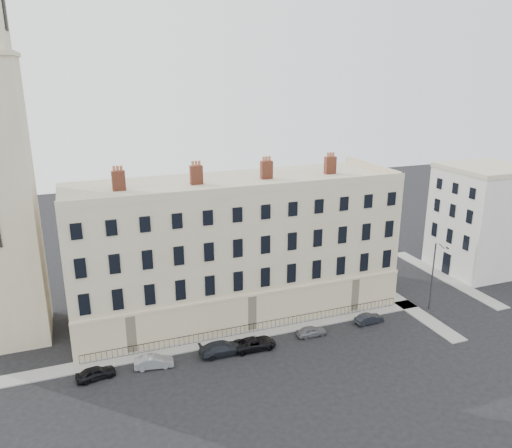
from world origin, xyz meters
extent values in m
plane|color=black|center=(0.00, 0.00, 0.00)|extent=(160.00, 160.00, 0.00)
cube|color=#C0AD8F|center=(-6.00, 12.00, 7.50)|extent=(36.00, 12.00, 15.00)
cube|color=#C1B390|center=(-6.00, 5.92, 2.00)|extent=(36.10, 0.18, 4.00)
cube|color=#C1B390|center=(12.08, 12.00, 2.00)|extent=(0.18, 12.10, 4.00)
cube|color=#C0AD8F|center=(-6.00, 6.15, 15.40)|extent=(36.00, 0.35, 0.80)
cube|color=#C0AD8F|center=(11.85, 12.00, 15.40)|extent=(0.35, 12.00, 0.80)
cube|color=brown|center=(-18.00, 12.00, 16.00)|extent=(1.30, 0.70, 2.00)
cube|color=brown|center=(-10.00, 12.00, 16.00)|extent=(1.30, 0.70, 2.00)
cube|color=brown|center=(-2.00, 12.00, 16.00)|extent=(1.30, 0.70, 2.00)
cube|color=brown|center=(6.00, 12.00, 16.00)|extent=(1.30, 0.70, 2.00)
cube|color=silver|center=(29.00, 11.00, 7.00)|extent=(10.00, 10.00, 14.00)
cube|color=gray|center=(-10.00, 5.00, 0.06)|extent=(48.00, 2.00, 0.12)
cube|color=gray|center=(13.00, 8.00, 0.06)|extent=(2.00, 24.00, 0.12)
cube|color=gray|center=(23.00, 10.00, 0.06)|extent=(2.00, 20.00, 0.12)
cube|color=black|center=(-6.00, 5.40, 1.02)|extent=(35.00, 0.04, 0.04)
cube|color=black|center=(-6.00, 5.40, 0.12)|extent=(35.00, 0.04, 0.04)
imported|color=black|center=(-22.19, 2.67, 0.59)|extent=(3.66, 1.93, 1.19)
imported|color=gray|center=(-17.00, 2.63, 0.59)|extent=(3.74, 1.77, 1.18)
imported|color=black|center=(-10.34, 2.50, 0.67)|extent=(4.62, 1.89, 1.34)
imported|color=black|center=(-7.07, 2.34, 0.60)|extent=(4.37, 2.10, 1.20)
imported|color=slate|center=(-0.61, 2.63, 0.54)|extent=(3.22, 1.38, 1.08)
imported|color=black|center=(6.54, 2.83, 0.54)|extent=(3.32, 1.32, 1.07)
cylinder|color=#323338|center=(15.00, 3.33, 4.03)|extent=(0.16, 0.16, 8.06)
cylinder|color=#323338|center=(15.23, 2.66, 7.96)|extent=(0.60, 1.46, 0.10)
cube|color=#323338|center=(15.46, 2.00, 7.91)|extent=(0.34, 0.54, 0.12)
camera|label=1|loc=(-22.47, -38.72, 26.55)|focal=35.00mm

